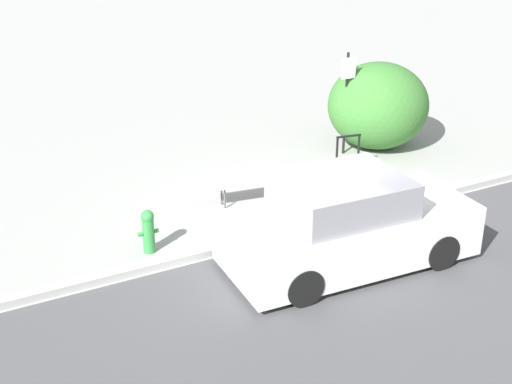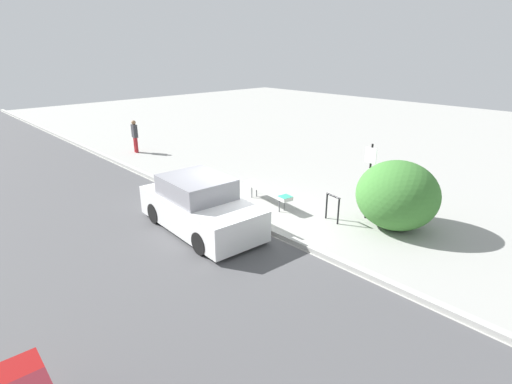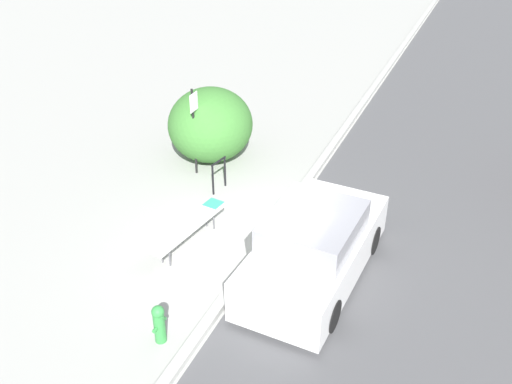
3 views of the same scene
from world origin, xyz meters
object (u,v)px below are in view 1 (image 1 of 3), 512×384
(bike_rack, at_px, (348,150))
(parked_car_near, at_px, (347,225))
(fire_hydrant, at_px, (148,230))
(bench, at_px, (262,178))
(sign_post, at_px, (346,94))

(bike_rack, height_order, parked_car_near, parked_car_near)
(bike_rack, bearing_deg, fire_hydrant, -164.86)
(bench, distance_m, bike_rack, 2.34)
(bench, bearing_deg, sign_post, 33.70)
(fire_hydrant, height_order, parked_car_near, parked_car_near)
(bench, distance_m, parked_car_near, 2.75)
(bench, height_order, parked_car_near, parked_car_near)
(bench, height_order, fire_hydrant, fire_hydrant)
(bike_rack, bearing_deg, bench, -169.31)
(sign_post, xyz_separation_m, parked_car_near, (-2.80, -4.11, -0.71))
(sign_post, bearing_deg, fire_hydrant, -157.55)
(bench, height_order, sign_post, sign_post)
(parked_car_near, bearing_deg, bike_rack, 57.79)
(bike_rack, relative_size, fire_hydrant, 1.08)
(bench, bearing_deg, fire_hydrant, -153.02)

